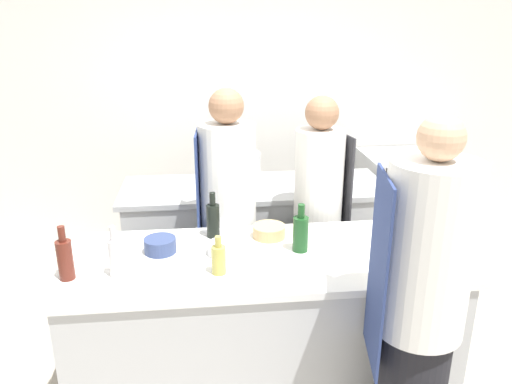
% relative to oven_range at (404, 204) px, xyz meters
% --- Properties ---
extents(wall_back, '(8.00, 0.06, 2.80)m').
position_rel_oven_range_xyz_m(wall_back, '(-1.56, 0.39, 0.92)').
color(wall_back, silver).
rests_on(wall_back, ground_plane).
extents(prep_counter, '(2.18, 0.84, 0.90)m').
position_rel_oven_range_xyz_m(prep_counter, '(-1.56, -1.74, -0.02)').
color(prep_counter, '#B7BABC').
rests_on(prep_counter, ground_plane).
extents(pass_counter, '(2.05, 0.71, 0.90)m').
position_rel_oven_range_xyz_m(pass_counter, '(-1.48, -0.55, -0.02)').
color(pass_counter, '#B7BABC').
rests_on(pass_counter, ground_plane).
extents(oven_range, '(0.81, 0.67, 0.96)m').
position_rel_oven_range_xyz_m(oven_range, '(0.00, 0.00, 0.00)').
color(oven_range, '#B7BABC').
rests_on(oven_range, ground_plane).
extents(chef_at_prep_near, '(0.42, 0.41, 1.80)m').
position_rel_oven_range_xyz_m(chef_at_prep_near, '(-0.94, -2.39, 0.42)').
color(chef_at_prep_near, black).
rests_on(chef_at_prep_near, ground_plane).
extents(chef_at_stove, '(0.37, 0.35, 1.67)m').
position_rel_oven_range_xyz_m(chef_at_stove, '(-1.09, -1.05, 0.37)').
color(chef_at_stove, black).
rests_on(chef_at_stove, ground_plane).
extents(chef_at_pass_far, '(0.39, 0.37, 1.74)m').
position_rel_oven_range_xyz_m(chef_at_pass_far, '(-1.72, -1.16, 0.40)').
color(chef_at_pass_far, black).
rests_on(chef_at_pass_far, ground_plane).
extents(bottle_olive_oil, '(0.08, 0.08, 0.29)m').
position_rel_oven_range_xyz_m(bottle_olive_oil, '(-2.57, -1.89, 0.54)').
color(bottle_olive_oil, '#5B2319').
rests_on(bottle_olive_oil, prep_counter).
extents(bottle_vinegar, '(0.08, 0.08, 0.28)m').
position_rel_oven_range_xyz_m(bottle_vinegar, '(-1.82, -1.46, 0.54)').
color(bottle_vinegar, black).
rests_on(bottle_vinegar, prep_counter).
extents(bottle_wine, '(0.06, 0.06, 0.27)m').
position_rel_oven_range_xyz_m(bottle_wine, '(-2.33, -1.89, 0.53)').
color(bottle_wine, silver).
rests_on(bottle_wine, prep_counter).
extents(bottle_cooking_oil, '(0.07, 0.07, 0.21)m').
position_rel_oven_range_xyz_m(bottle_cooking_oil, '(-1.81, -1.91, 0.51)').
color(bottle_cooking_oil, '#B2A84C').
rests_on(bottle_cooking_oil, prep_counter).
extents(bottle_sauce, '(0.09, 0.09, 0.28)m').
position_rel_oven_range_xyz_m(bottle_sauce, '(-1.34, -1.70, 0.54)').
color(bottle_sauce, '#19471E').
rests_on(bottle_sauce, prep_counter).
extents(bowl_mixing_large, '(0.18, 0.18, 0.08)m').
position_rel_oven_range_xyz_m(bowl_mixing_large, '(-2.13, -1.63, 0.47)').
color(bowl_mixing_large, navy).
rests_on(bowl_mixing_large, prep_counter).
extents(bowl_prep_small, '(0.18, 0.18, 0.07)m').
position_rel_oven_range_xyz_m(bowl_prep_small, '(-1.77, -1.70, 0.46)').
color(bowl_prep_small, white).
rests_on(bowl_prep_small, prep_counter).
extents(bowl_ceramic_blue, '(0.20, 0.20, 0.07)m').
position_rel_oven_range_xyz_m(bowl_ceramic_blue, '(-1.49, -1.50, 0.46)').
color(bowl_ceramic_blue, tan).
rests_on(bowl_ceramic_blue, prep_counter).
extents(cutting_board, '(0.39, 0.27, 0.01)m').
position_rel_oven_range_xyz_m(cutting_board, '(-0.73, -1.85, 0.43)').
color(cutting_board, tan).
rests_on(cutting_board, prep_counter).
extents(stockpot, '(0.32, 0.32, 0.24)m').
position_rel_oven_range_xyz_m(stockpot, '(-1.58, -0.46, 0.55)').
color(stockpot, '#B7BABC').
rests_on(stockpot, pass_counter).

